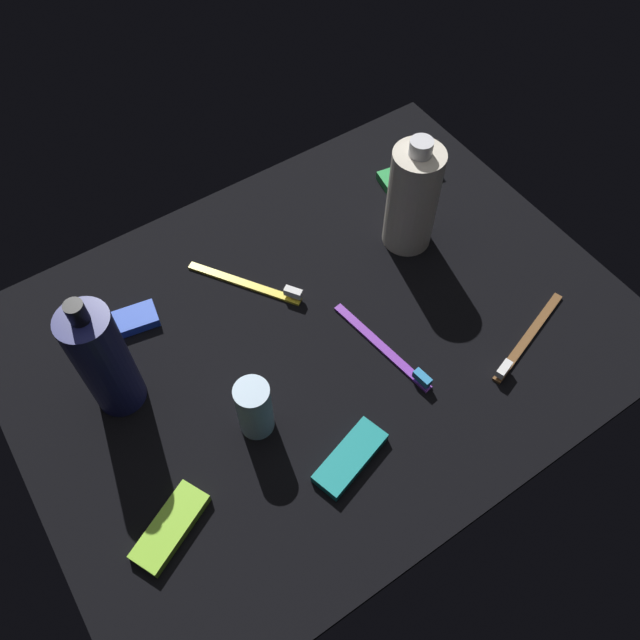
# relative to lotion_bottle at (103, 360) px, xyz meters

# --- Properties ---
(ground_plane) EXTENTS (0.84, 0.64, 0.01)m
(ground_plane) POSITION_rel_lotion_bottle_xyz_m (-0.27, 0.06, -0.10)
(ground_plane) COLOR black
(lotion_bottle) EXTENTS (0.06, 0.06, 0.21)m
(lotion_bottle) POSITION_rel_lotion_bottle_xyz_m (0.00, 0.00, 0.00)
(lotion_bottle) COLOR navy
(lotion_bottle) RESTS_ON ground_plane
(bodywash_bottle) EXTENTS (0.07, 0.07, 0.19)m
(bodywash_bottle) POSITION_rel_lotion_bottle_xyz_m (-0.48, -0.01, -0.00)
(bodywash_bottle) COLOR silver
(bodywash_bottle) RESTS_ON ground_plane
(deodorant_stick) EXTENTS (0.04, 0.04, 0.09)m
(deodorant_stick) POSITION_rel_lotion_bottle_xyz_m (-0.13, 0.13, -0.05)
(deodorant_stick) COLOR silver
(deodorant_stick) RESTS_ON ground_plane
(toothbrush_brown) EXTENTS (0.18, 0.07, 0.02)m
(toothbrush_brown) POSITION_rel_lotion_bottle_xyz_m (-0.50, 0.24, -0.09)
(toothbrush_brown) COLOR brown
(toothbrush_brown) RESTS_ON ground_plane
(toothbrush_yellow) EXTENTS (0.11, 0.16, 0.02)m
(toothbrush_yellow) POSITION_rel_lotion_bottle_xyz_m (-0.23, -0.06, -0.09)
(toothbrush_yellow) COLOR yellow
(toothbrush_yellow) RESTS_ON ground_plane
(toothbrush_purple) EXTENTS (0.04, 0.18, 0.02)m
(toothbrush_purple) POSITION_rel_lotion_bottle_xyz_m (-0.33, 0.14, -0.09)
(toothbrush_purple) COLOR purple
(toothbrush_purple) RESTS_ON ground_plane
(snack_bar_teal) EXTENTS (0.11, 0.07, 0.01)m
(snack_bar_teal) POSITION_rel_lotion_bottle_xyz_m (-0.20, 0.24, -0.08)
(snack_bar_teal) COLOR teal
(snack_bar_teal) RESTS_ON ground_plane
(snack_bar_lime) EXTENTS (0.11, 0.08, 0.01)m
(snack_bar_lime) POSITION_rel_lotion_bottle_xyz_m (0.03, 0.19, -0.08)
(snack_bar_lime) COLOR #8CD133
(snack_bar_lime) RESTS_ON ground_plane
(snack_bar_blue) EXTENTS (0.11, 0.06, 0.01)m
(snack_bar_blue) POSITION_rel_lotion_bottle_xyz_m (-0.04, -0.10, -0.08)
(snack_bar_blue) COLOR blue
(snack_bar_blue) RESTS_ON ground_plane
(snack_bar_green) EXTENTS (0.11, 0.06, 0.01)m
(snack_bar_green) POSITION_rel_lotion_bottle_xyz_m (-0.56, -0.11, -0.08)
(snack_bar_green) COLOR green
(snack_bar_green) RESTS_ON ground_plane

